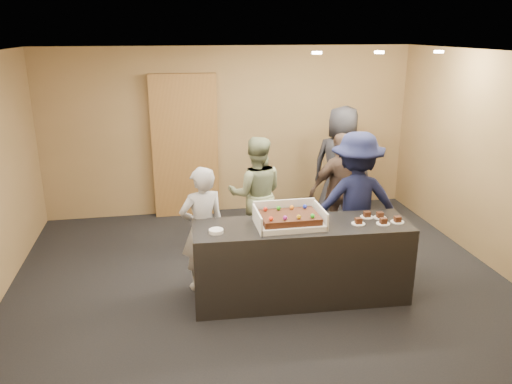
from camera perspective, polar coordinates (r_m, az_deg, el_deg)
room at (r=5.81m, az=0.39°, el=2.23°), size 6.04×6.00×2.70m
serving_counter at (r=5.69m, az=5.16°, el=-7.94°), size 2.43×0.81×0.90m
storage_cabinet at (r=8.11m, az=-8.12°, el=5.16°), size 1.04×0.15×2.29m
cake_box at (r=5.48m, az=3.76°, el=-3.27°), size 0.73×0.50×0.21m
sheet_cake at (r=5.43m, az=3.83°, el=-2.89°), size 0.62×0.43×0.12m
plate_stack at (r=5.28m, az=-4.58°, el=-4.47°), size 0.15×0.15×0.04m
slice_a at (r=5.60m, az=11.63°, el=-3.37°), size 0.15×0.15×0.07m
slice_b at (r=5.82m, az=12.56°, el=-2.61°), size 0.15×0.15×0.07m
slice_c at (r=5.67m, az=14.34°, el=-3.33°), size 0.15×0.15×0.07m
slice_d at (r=5.84m, az=13.98°, el=-2.67°), size 0.15×0.15×0.07m
slice_e at (r=5.76m, az=15.86°, el=-3.12°), size 0.15×0.15×0.07m
person_server_grey at (r=5.80m, az=-6.13°, el=-4.23°), size 0.62×0.49×1.49m
person_sage_man at (r=6.80m, az=0.01°, el=-0.25°), size 0.85×0.70×1.59m
person_navy_man at (r=6.33m, az=11.29°, el=-1.18°), size 1.21×0.78×1.78m
person_brown_extra at (r=7.03m, az=9.69°, el=0.19°), size 0.99×0.52×1.61m
person_dark_suit at (r=7.79m, az=9.70°, el=2.91°), size 1.08×1.02×1.86m
ceiling_spotlights at (r=6.56m, az=13.91°, el=15.25°), size 1.72×0.12×0.03m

